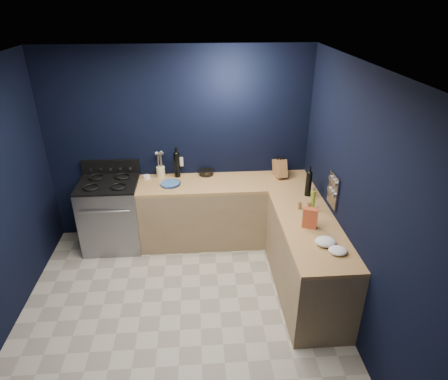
{
  "coord_description": "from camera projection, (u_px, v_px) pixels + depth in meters",
  "views": [
    {
      "loc": [
        0.24,
        -3.2,
        3.14
      ],
      "look_at": [
        0.55,
        1.0,
        1.0
      ],
      "focal_mm": 31.21,
      "sensor_mm": 36.0,
      "label": 1
    }
  ],
  "objects": [
    {
      "name": "ramekin",
      "position": [
        147.0,
        177.0,
        5.25
      ],
      "size": [
        0.12,
        0.12,
        0.04
      ],
      "primitive_type": "cylinder",
      "rotation": [
        0.0,
        0.0,
        -0.19
      ],
      "color": "white",
      "rests_on": "top_back"
    },
    {
      "name": "cab_right",
      "position": [
        307.0,
        261.0,
        4.4
      ],
      "size": [
        0.63,
        1.67,
        0.86
      ],
      "primitive_type": "cube",
      "color": "#947955",
      "rests_on": "floor"
    },
    {
      "name": "top_right",
      "position": [
        311.0,
        227.0,
        4.2
      ],
      "size": [
        0.63,
        1.67,
        0.04
      ],
      "primitive_type": "cube",
      "color": "olive",
      "rests_on": "cab_right"
    },
    {
      "name": "wall_outlet",
      "position": [
        180.0,
        162.0,
        5.3
      ],
      "size": [
        0.09,
        0.02,
        0.13
      ],
      "primitive_type": "cube",
      "color": "white",
      "rests_on": "wall_back"
    },
    {
      "name": "wine_bottle_back",
      "position": [
        177.0,
        165.0,
        5.23
      ],
      "size": [
        0.1,
        0.1,
        0.34
      ],
      "primitive_type": "cylinder",
      "rotation": [
        0.0,
        0.0,
        0.25
      ],
      "color": "black",
      "rests_on": "top_back"
    },
    {
      "name": "wall_right",
      "position": [
        356.0,
        205.0,
        3.77
      ],
      "size": [
        0.02,
        3.5,
        2.6
      ],
      "primitive_type": "cube",
      "color": "black",
      "rests_on": "ground"
    },
    {
      "name": "gas_range",
      "position": [
        112.0,
        215.0,
        5.24
      ],
      "size": [
        0.76,
        0.66,
        0.92
      ],
      "primitive_type": "cube",
      "color": "gray",
      "rests_on": "floor"
    },
    {
      "name": "backguard",
      "position": [
        111.0,
        167.0,
        5.25
      ],
      "size": [
        0.76,
        0.06,
        0.2
      ],
      "primitive_type": "cube",
      "color": "black",
      "rests_on": "gas_range"
    },
    {
      "name": "top_back",
      "position": [
        225.0,
        183.0,
        5.16
      ],
      "size": [
        2.3,
        0.63,
        0.04
      ],
      "primitive_type": "cube",
      "color": "olive",
      "rests_on": "cab_back"
    },
    {
      "name": "spice_jar_near",
      "position": [
        300.0,
        205.0,
        4.49
      ],
      "size": [
        0.05,
        0.05,
        0.09
      ],
      "primitive_type": "cylinder",
      "rotation": [
        0.0,
        0.0,
        0.19
      ],
      "color": "olive",
      "rests_on": "top_right"
    },
    {
      "name": "towel_end",
      "position": [
        338.0,
        251.0,
        3.73
      ],
      "size": [
        0.22,
        0.21,
        0.05
      ],
      "primitive_type": "ellipsoid",
      "rotation": [
        0.0,
        0.0,
        -0.33
      ],
      "color": "white",
      "rests_on": "top_right"
    },
    {
      "name": "plate_stack",
      "position": [
        170.0,
        184.0,
        5.07
      ],
      "size": [
        0.3,
        0.3,
        0.03
      ],
      "primitive_type": "cylinder",
      "rotation": [
        0.0,
        0.0,
        0.22
      ],
      "color": "#3160A4",
      "rests_on": "top_back"
    },
    {
      "name": "wine_bottle_right",
      "position": [
        308.0,
        184.0,
        4.75
      ],
      "size": [
        0.08,
        0.08,
        0.3
      ],
      "primitive_type": "cylinder",
      "rotation": [
        0.0,
        0.0,
        0.06
      ],
      "color": "black",
      "rests_on": "top_right"
    },
    {
      "name": "spice_panel",
      "position": [
        333.0,
        190.0,
        4.32
      ],
      "size": [
        0.02,
        0.28,
        0.38
      ],
      "primitive_type": "cube",
      "color": "gray",
      "rests_on": "wall_right"
    },
    {
      "name": "floor",
      "position": [
        181.0,
        315.0,
        4.25
      ],
      "size": [
        3.5,
        3.5,
        0.02
      ],
      "primitive_type": "cube",
      "color": "#AFA998",
      "rests_on": "ground"
    },
    {
      "name": "ceiling",
      "position": [
        164.0,
        68.0,
        3.07
      ],
      "size": [
        3.5,
        3.5,
        0.02
      ],
      "primitive_type": "cube",
      "color": "silver",
      "rests_on": "ground"
    },
    {
      "name": "oil_bottle",
      "position": [
        313.0,
        200.0,
        4.46
      ],
      "size": [
        0.07,
        0.07,
        0.23
      ],
      "primitive_type": "cylinder",
      "rotation": [
        0.0,
        0.0,
        -0.32
      ],
      "color": "olive",
      "rests_on": "top_right"
    },
    {
      "name": "lemon_basket",
      "position": [
        206.0,
        172.0,
        5.34
      ],
      "size": [
        0.26,
        0.26,
        0.08
      ],
      "primitive_type": "cylinder",
      "rotation": [
        0.0,
        0.0,
        -0.36
      ],
      "color": "black",
      "rests_on": "top_back"
    },
    {
      "name": "knife_block",
      "position": [
        280.0,
        168.0,
        5.25
      ],
      "size": [
        0.18,
        0.3,
        0.3
      ],
      "primitive_type": "cube",
      "rotation": [
        -0.31,
        0.0,
        0.18
      ],
      "color": "brown",
      "rests_on": "top_back"
    },
    {
      "name": "oven_door",
      "position": [
        108.0,
        228.0,
        4.97
      ],
      "size": [
        0.59,
        0.02,
        0.42
      ],
      "primitive_type": "cube",
      "color": "black",
      "rests_on": "gas_range"
    },
    {
      "name": "cooktop",
      "position": [
        108.0,
        184.0,
        5.03
      ],
      "size": [
        0.76,
        0.66,
        0.03
      ],
      "primitive_type": "cube",
      "color": "black",
      "rests_on": "gas_range"
    },
    {
      "name": "wall_front",
      "position": [
        160.0,
        375.0,
        2.09
      ],
      "size": [
        3.5,
        0.02,
        2.6
      ],
      "primitive_type": "cube",
      "color": "black",
      "rests_on": "ground"
    },
    {
      "name": "utensil_crock",
      "position": [
        161.0,
        172.0,
        5.27
      ],
      "size": [
        0.14,
        0.14,
        0.14
      ],
      "primitive_type": "cylinder",
      "rotation": [
        0.0,
        0.0,
        0.29
      ],
      "color": "beige",
      "rests_on": "top_back"
    },
    {
      "name": "cab_back",
      "position": [
        225.0,
        212.0,
        5.37
      ],
      "size": [
        2.3,
        0.63,
        0.86
      ],
      "primitive_type": "cube",
      "color": "#947955",
      "rests_on": "floor"
    },
    {
      "name": "crouton_bag",
      "position": [
        310.0,
        218.0,
        4.11
      ],
      "size": [
        0.17,
        0.12,
        0.23
      ],
      "primitive_type": "cube",
      "rotation": [
        0.0,
        0.0,
        -0.38
      ],
      "color": "#AA1E36",
      "rests_on": "top_right"
    },
    {
      "name": "spice_jar_far",
      "position": [
        309.0,
        206.0,
        4.48
      ],
      "size": [
        0.06,
        0.06,
        0.09
      ],
      "primitive_type": "cylinder",
      "rotation": [
        0.0,
        0.0,
        -0.4
      ],
      "color": "olive",
      "rests_on": "top_right"
    },
    {
      "name": "wall_back",
      "position": [
        179.0,
        146.0,
        5.22
      ],
      "size": [
        3.5,
        0.02,
        2.6
      ],
      "primitive_type": "cube",
      "color": "black",
      "rests_on": "ground"
    },
    {
      "name": "towel_front",
      "position": [
        326.0,
        242.0,
        3.85
      ],
      "size": [
        0.25,
        0.23,
        0.07
      ],
      "primitive_type": "ellipsoid",
      "rotation": [
        0.0,
        0.0,
        -0.25
      ],
      "color": "white",
      "rests_on": "top_right"
    }
  ]
}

